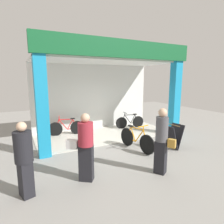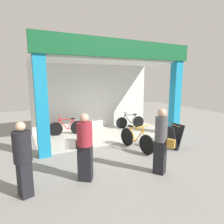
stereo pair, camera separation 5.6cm
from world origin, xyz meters
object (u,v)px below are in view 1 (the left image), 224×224
pedestrian_0 (24,158)px  pedestrian_2 (162,140)px  bicycle_parked_0 (136,139)px  bicycle_inside_1 (130,122)px  sandwich_board_sign (173,137)px  pedestrian_1 (85,146)px  bicycle_inside_0 (67,128)px

pedestrian_0 → pedestrian_2: bearing=-9.4°
bicycle_parked_0 → bicycle_inside_1: bearing=61.8°
sandwich_board_sign → pedestrian_0: (-4.93, -0.68, 0.42)m
bicycle_parked_0 → pedestrian_1: 2.63m
sandwich_board_sign → pedestrian_1: bearing=-169.7°
bicycle_inside_1 → pedestrian_0: 6.41m
bicycle_inside_0 → pedestrian_2: (1.41, -4.63, 0.57)m
bicycle_inside_0 → sandwich_board_sign: (3.03, -3.40, 0.10)m
bicycle_inside_0 → pedestrian_1: size_ratio=0.92×
pedestrian_0 → bicycle_inside_1: bearing=36.9°
pedestrian_0 → pedestrian_1: (1.37, 0.04, 0.03)m
bicycle_inside_0 → pedestrian_1: bearing=-97.3°
sandwich_board_sign → pedestrian_1: pedestrian_1 is taller
pedestrian_2 → sandwich_board_sign: bearing=37.0°
bicycle_inside_0 → bicycle_inside_1: size_ratio=1.05×
pedestrian_1 → bicycle_inside_0: bearing=82.7°
bicycle_inside_0 → bicycle_parked_0: bearing=-58.3°
pedestrian_1 → pedestrian_2: pedestrian_2 is taller
bicycle_inside_1 → pedestrian_2: bearing=-112.4°
bicycle_parked_0 → sandwich_board_sign: size_ratio=1.91×
bicycle_inside_0 → pedestrian_0: pedestrian_0 is taller
sandwich_board_sign → pedestrian_1: size_ratio=0.53×
bicycle_parked_0 → pedestrian_2: 1.84m
bicycle_parked_0 → pedestrian_1: (-2.31, -1.14, 0.52)m
bicycle_inside_1 → bicycle_parked_0: (-1.42, -2.65, 0.05)m
bicycle_parked_0 → bicycle_inside_0: bearing=121.7°
bicycle_inside_1 → pedestrian_1: pedestrian_1 is taller
pedestrian_0 → pedestrian_2: 3.35m
bicycle_parked_0 → pedestrian_1: pedestrian_1 is taller
pedestrian_1 → pedestrian_2: (1.93, -0.58, 0.02)m
pedestrian_2 → bicycle_inside_0: bearing=106.9°
bicycle_inside_0 → bicycle_inside_1: bicycle_inside_0 is taller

